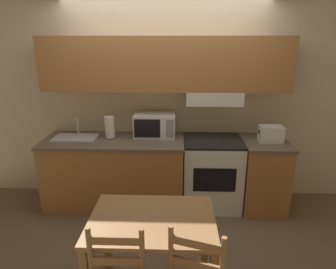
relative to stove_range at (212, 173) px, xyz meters
name	(u,v)px	position (x,y,z in m)	size (l,w,h in m)	color
ground_plane	(166,191)	(-0.60, 0.31, -0.44)	(16.00, 16.00, 0.00)	brown
wall_back	(167,85)	(-0.58, 0.25, 1.07)	(5.37, 0.38, 2.55)	beige
lower_counter_main	(115,172)	(-1.23, -0.03, 0.00)	(1.73, 0.70, 0.88)	#A36B38
lower_counter_right_stub	(262,174)	(0.63, -0.03, 0.00)	(0.54, 0.70, 0.88)	#A36B38
stove_range	(212,173)	(0.00, 0.00, 0.00)	(0.71, 0.63, 0.88)	white
microwave	(155,125)	(-0.73, 0.13, 0.59)	(0.51, 0.32, 0.29)	white
toaster	(271,134)	(0.68, -0.05, 0.54)	(0.29, 0.17, 0.20)	white
sink_basin	(75,138)	(-1.70, -0.03, 0.46)	(0.53, 0.32, 0.24)	#B7BABF
paper_towel_roll	(110,127)	(-1.28, 0.03, 0.58)	(0.13, 0.13, 0.28)	black
dining_table	(152,231)	(-0.63, -1.50, 0.19)	(0.97, 0.71, 0.74)	#9E7042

